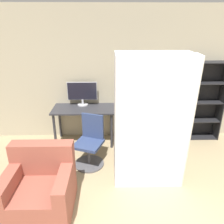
# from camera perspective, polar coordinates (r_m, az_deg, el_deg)

# --- Properties ---
(wall_back) EXTENTS (8.00, 0.06, 2.70)m
(wall_back) POSITION_cam_1_polar(r_m,az_deg,el_deg) (4.59, 6.29, 9.50)
(wall_back) COLOR tan
(wall_back) RESTS_ON ground
(desk) EXTENTS (1.24, 0.62, 0.76)m
(desk) POSITION_cam_1_polar(r_m,az_deg,el_deg) (4.45, -7.36, -0.28)
(desk) COLOR #2D2D33
(desk) RESTS_ON ground
(monitor) EXTENTS (0.61, 0.21, 0.49)m
(monitor) POSITION_cam_1_polar(r_m,az_deg,el_deg) (4.51, -7.78, 5.11)
(monitor) COLOR #B7B7BC
(monitor) RESTS_ON desk
(office_chair) EXTENTS (0.57, 0.57, 0.89)m
(office_chair) POSITION_cam_1_polar(r_m,az_deg,el_deg) (3.88, -5.79, -8.75)
(office_chair) COLOR #4C4C51
(office_chair) RESTS_ON ground
(bookshelf) EXTENTS (0.87, 0.32, 1.65)m
(bookshelf) POSITION_cam_1_polar(r_m,az_deg,el_deg) (4.89, 20.72, 2.66)
(bookshelf) COLOR black
(bookshelf) RESTS_ON ground
(mattress_near) EXTENTS (1.04, 0.36, 1.99)m
(mattress_near) POSITION_cam_1_polar(r_m,az_deg,el_deg) (3.11, 10.51, -3.71)
(mattress_near) COLOR silver
(mattress_near) RESTS_ON ground
(mattress_far) EXTENTS (1.04, 0.30, 1.99)m
(mattress_far) POSITION_cam_1_polar(r_m,az_deg,el_deg) (3.35, 9.62, -1.76)
(mattress_far) COLOR silver
(mattress_far) RESTS_ON ground
(armchair) EXTENTS (0.85, 0.80, 0.85)m
(armchair) POSITION_cam_1_polar(r_m,az_deg,el_deg) (3.19, -18.18, -18.19)
(armchair) COLOR #934C3D
(armchair) RESTS_ON ground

